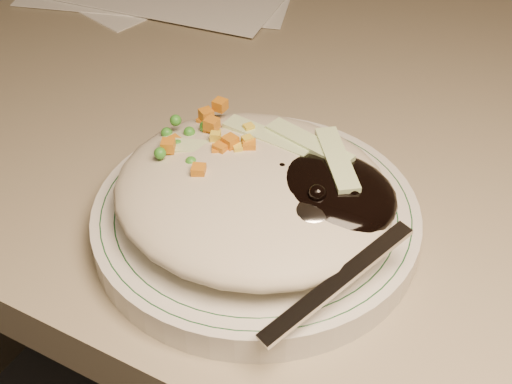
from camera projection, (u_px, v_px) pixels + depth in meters
The scene contains 4 objects.
desk at pixel (400, 264), 0.76m from camera, with size 1.40×0.70×0.74m.
plate at pixel (256, 220), 0.50m from camera, with size 0.23×0.23×0.02m, color silver.
plate_rim at pixel (256, 209), 0.50m from camera, with size 0.22×0.22×0.00m.
meal at pixel (261, 188), 0.48m from camera, with size 0.21×0.19×0.05m.
Camera 1 is at (0.12, 0.84, 1.09)m, focal length 50.00 mm.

